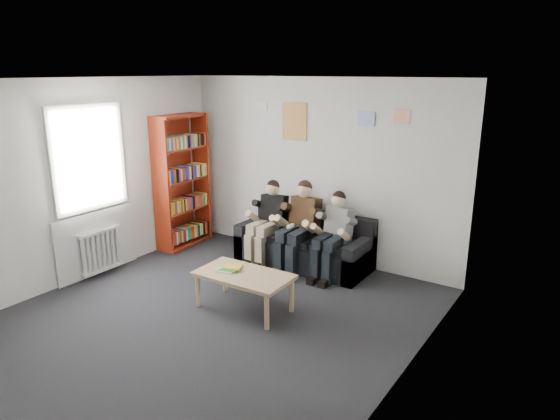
% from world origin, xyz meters
% --- Properties ---
extents(room_shell, '(5.00, 5.00, 5.00)m').
position_xyz_m(room_shell, '(0.00, 0.00, 1.35)').
color(room_shell, black).
rests_on(room_shell, ground).
extents(sofa, '(1.98, 0.81, 0.77)m').
position_xyz_m(sofa, '(0.02, 2.12, 0.28)').
color(sofa, black).
rests_on(sofa, ground).
extents(bookshelf, '(0.32, 0.96, 2.13)m').
position_xyz_m(bookshelf, '(-2.06, 1.77, 1.06)').
color(bookshelf, maroon).
rests_on(bookshelf, ground).
extents(coffee_table, '(1.14, 0.63, 0.46)m').
position_xyz_m(coffee_table, '(0.18, 0.47, 0.40)').
color(coffee_table, tan).
rests_on(coffee_table, ground).
extents(game_cases, '(0.26, 0.23, 0.05)m').
position_xyz_m(game_cases, '(-0.03, 0.45, 0.48)').
color(game_cases, silver).
rests_on(game_cases, coffee_table).
extents(person_left, '(0.37, 0.80, 1.22)m').
position_xyz_m(person_left, '(-0.53, 1.94, 0.60)').
color(person_left, black).
rests_on(person_left, sofa).
extents(person_middle, '(0.40, 0.87, 1.28)m').
position_xyz_m(person_middle, '(0.02, 1.93, 0.63)').
color(person_middle, '#472F17').
rests_on(person_middle, sofa).
extents(person_right, '(0.36, 0.78, 1.19)m').
position_xyz_m(person_right, '(0.58, 1.94, 0.60)').
color(person_right, silver).
rests_on(person_right, sofa).
extents(radiator, '(0.10, 0.64, 0.60)m').
position_xyz_m(radiator, '(-2.15, 0.20, 0.35)').
color(radiator, white).
rests_on(radiator, ground).
extents(window, '(0.05, 1.30, 2.36)m').
position_xyz_m(window, '(-2.22, 0.20, 1.03)').
color(window, white).
rests_on(window, room_shell).
extents(poster_large, '(0.42, 0.01, 0.55)m').
position_xyz_m(poster_large, '(-0.40, 2.49, 2.05)').
color(poster_large, gold).
rests_on(poster_large, room_shell).
extents(poster_blue, '(0.25, 0.01, 0.20)m').
position_xyz_m(poster_blue, '(0.75, 2.49, 2.15)').
color(poster_blue, '#468EF0').
rests_on(poster_blue, room_shell).
extents(poster_pink, '(0.22, 0.01, 0.18)m').
position_xyz_m(poster_pink, '(1.25, 2.49, 2.20)').
color(poster_pink, '#E04697').
rests_on(poster_pink, room_shell).
extents(poster_sign, '(0.20, 0.01, 0.14)m').
position_xyz_m(poster_sign, '(-1.00, 2.49, 2.25)').
color(poster_sign, white).
rests_on(poster_sign, room_shell).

